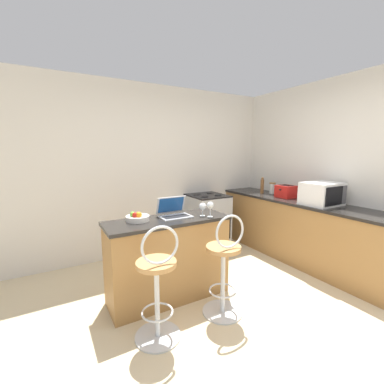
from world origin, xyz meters
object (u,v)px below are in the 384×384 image
bar_stool_near (158,286)px  fruit_bowl (137,218)px  microwave (322,194)px  storage_jar (272,188)px  wine_glass_short (203,207)px  pepper_mill (262,186)px  toaster (286,191)px  bar_stool_far (224,267)px  wine_glass_tall (210,206)px  laptop (174,211)px  stove_range (207,221)px

bar_stool_near → fruit_bowl: (0.04, 0.61, 0.44)m
microwave → storage_jar: (0.12, 0.97, -0.06)m
storage_jar → fruit_bowl: size_ratio=0.78×
wine_glass_short → storage_jar: storage_jar is taller
pepper_mill → toaster: bearing=-86.4°
bar_stool_far → microwave: (1.73, 0.17, 0.56)m
pepper_mill → wine_glass_tall: 1.86m
bar_stool_far → fruit_bowl: size_ratio=4.30×
laptop → wine_glass_short: 0.32m
microwave → toaster: microwave is taller
bar_stool_far → pepper_mill: bearing=36.0°
stove_range → wine_glass_short: wine_glass_short is taller
bar_stool_far → wine_glass_tall: size_ratio=6.13×
stove_range → storage_jar: size_ratio=4.83×
bar_stool_near → fruit_bowl: 0.76m
toaster → stove_range: 1.33m
stove_range → wine_glass_short: (-0.80, -1.12, 0.55)m
bar_stool_near → fruit_bowl: bearing=86.3°
bar_stool_far → bar_stool_near: bearing=180.0°
microwave → storage_jar: 0.98m
bar_stool_far → fruit_bowl: bar_stool_far is taller
storage_jar → wine_glass_tall: size_ratio=1.11×
toaster → wine_glass_tall: toaster is taller
laptop → wine_glass_short: bearing=-28.9°
microwave → toaster: 0.62m
pepper_mill → laptop: bearing=-161.9°
pepper_mill → storage_jar: bearing=-41.0°
pepper_mill → storage_jar: 0.17m
laptop → fruit_bowl: size_ratio=1.41×
laptop → microwave: 2.02m
toaster → storage_jar: bearing=75.0°
wine_glass_tall → laptop: bearing=145.0°
bar_stool_near → storage_jar: 2.84m
bar_stool_near → bar_stool_far: bearing=0.0°
laptop → fruit_bowl: bearing=-179.8°
toaster → bar_stool_near: bearing=-162.2°
microwave → pepper_mill: bearing=90.2°
stove_range → wine_glass_tall: 1.52m
storage_jar → wine_glass_tall: bearing=-156.7°
stove_range → wine_glass_short: bearing=-125.6°
pepper_mill → wine_glass_tall: bearing=-152.0°
wine_glass_tall → wine_glass_short: bearing=122.6°
storage_jar → bar_stool_near: bearing=-155.8°
bar_stool_far → fruit_bowl: bearing=137.0°
toaster → wine_glass_tall: (-1.67, -0.40, 0.03)m
microwave → laptop: bearing=167.4°
toaster → fruit_bowl: size_ratio=1.05×
bar_stool_far → wine_glass_tall: 0.66m
pepper_mill → fruit_bowl: pepper_mill is taller
bar_stool_far → microwave: 1.83m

